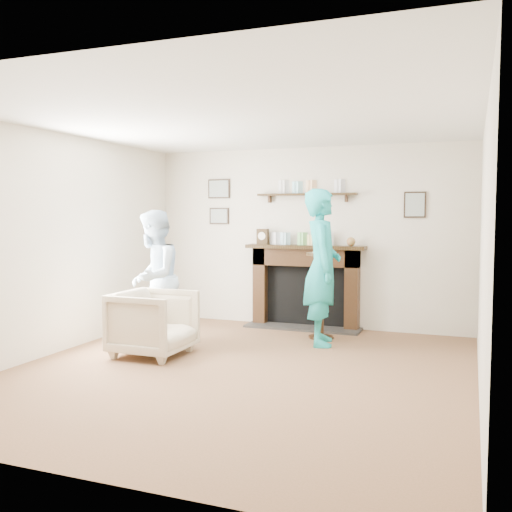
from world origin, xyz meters
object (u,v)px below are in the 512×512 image
at_px(man, 155,345).
at_px(pedestal_table, 322,278).
at_px(woman, 321,344).
at_px(armchair, 154,355).

bearing_deg(man, pedestal_table, 106.63).
bearing_deg(pedestal_table, woman, -75.02).
xyz_separation_m(woman, pedestal_table, (-0.09, 0.34, 0.77)).
distance_m(armchair, man, 0.53).
distance_m(armchair, woman, 2.02).
height_order(woman, pedestal_table, pedestal_table).
bearing_deg(woman, armchair, 110.15).
bearing_deg(woman, man, 95.16).
relative_size(armchair, man, 0.49).
bearing_deg(man, armchair, 15.36).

